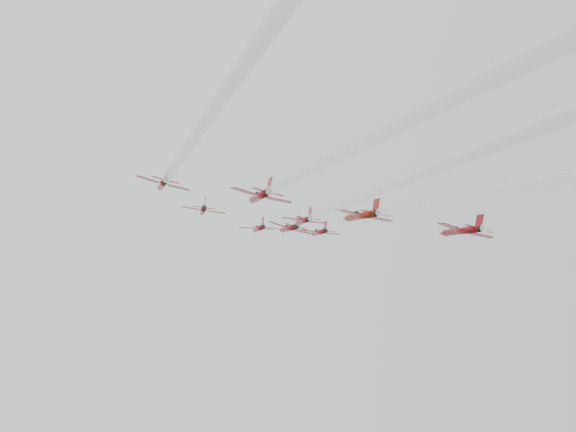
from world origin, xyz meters
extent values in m
cylinder|color=#A40F12|center=(-0.74, 23.20, 166.29)|extent=(1.11, 9.29, 5.98)
cone|color=#A40F12|center=(-0.74, 28.53, 169.35)|extent=(1.11, 2.47, 2.07)
cone|color=black|center=(-0.74, 18.31, 163.48)|extent=(1.11, 1.60, 1.56)
ellipsoid|color=black|center=(-0.74, 24.96, 167.88)|extent=(1.01, 2.37, 1.89)
cube|color=#A40F12|center=(-3.46, 22.53, 165.85)|extent=(4.14, 2.73, 0.99)
cube|color=#A40F12|center=(1.98, 22.53, 165.85)|extent=(4.14, 2.73, 0.99)
cube|color=#A40F12|center=(-0.74, 18.76, 165.13)|extent=(0.12, 2.58, 2.65)
cube|color=#A40F12|center=(-2.15, 19.18, 163.98)|extent=(1.99, 1.35, 0.57)
cube|color=#A40F12|center=(0.67, 19.18, 163.98)|extent=(1.99, 1.35, 0.57)
cylinder|color=#AC1A10|center=(-15.60, 9.17, 158.22)|extent=(1.05, 8.78, 5.65)
cone|color=#AC1A10|center=(-15.60, 14.20, 161.12)|extent=(1.05, 2.34, 1.95)
cone|color=black|center=(-15.60, 4.55, 155.56)|extent=(1.05, 1.51, 1.48)
ellipsoid|color=black|center=(-15.60, 10.83, 159.73)|extent=(0.95, 2.24, 1.79)
cube|color=#AC1A10|center=(-18.17, 8.53, 157.80)|extent=(3.91, 2.58, 0.94)
cube|color=#AC1A10|center=(-13.03, 8.53, 157.80)|extent=(3.91, 2.58, 0.94)
cube|color=#AC1A10|center=(-15.60, 4.97, 157.12)|extent=(0.11, 2.43, 2.51)
cube|color=#AC1A10|center=(-16.94, 5.37, 156.04)|extent=(1.88, 1.28, 0.54)
cube|color=#AC1A10|center=(-14.27, 5.37, 156.04)|extent=(1.88, 1.28, 0.54)
cylinder|color=maroon|center=(3.84, 14.10, 161.06)|extent=(1.20, 10.03, 6.46)
cone|color=maroon|center=(3.84, 19.85, 164.37)|extent=(1.20, 2.67, 2.23)
cone|color=black|center=(3.84, 8.81, 158.02)|extent=(1.20, 1.73, 1.69)
ellipsoid|color=black|center=(3.84, 16.00, 162.78)|extent=(1.09, 2.56, 2.04)
cube|color=maroon|center=(0.90, 13.37, 160.58)|extent=(4.48, 2.95, 1.07)
cube|color=maroon|center=(6.78, 13.37, 160.58)|extent=(4.48, 2.95, 1.07)
cube|color=maroon|center=(3.84, 9.30, 159.80)|extent=(0.13, 2.78, 2.86)
cube|color=maroon|center=(2.31, 9.76, 158.56)|extent=(2.15, 1.46, 0.62)
cube|color=maroon|center=(5.36, 9.76, 158.56)|extent=(2.15, 1.46, 0.62)
cylinder|color=#AF1020|center=(10.06, 12.33, 160.04)|extent=(1.05, 8.79, 5.66)
cone|color=#AF1020|center=(10.06, 17.37, 162.94)|extent=(1.05, 2.34, 1.96)
cone|color=black|center=(10.06, 7.70, 157.38)|extent=(1.05, 1.51, 1.48)
ellipsoid|color=black|center=(10.06, 13.99, 161.55)|extent=(0.95, 2.25, 1.79)
cube|color=#AF1020|center=(7.48, 11.69, 159.62)|extent=(3.92, 2.58, 0.94)
cube|color=#AF1020|center=(12.63, 11.69, 159.62)|extent=(3.92, 2.58, 0.94)
cube|color=#AF1020|center=(10.06, 8.12, 158.94)|extent=(0.11, 2.44, 2.51)
cube|color=#AF1020|center=(8.72, 8.53, 157.85)|extent=(1.88, 1.28, 0.54)
cube|color=#AF1020|center=(11.39, 8.53, 157.85)|extent=(1.88, 1.28, 0.54)
cylinder|color=#A20F14|center=(2.61, 0.10, 153.01)|extent=(1.05, 8.82, 5.68)
cone|color=#A20F14|center=(2.61, 5.17, 155.92)|extent=(1.05, 2.35, 1.96)
cone|color=black|center=(2.61, -4.54, 150.34)|extent=(1.05, 1.52, 1.49)
ellipsoid|color=black|center=(2.61, 1.77, 154.52)|extent=(0.96, 2.26, 1.80)
cube|color=#A20F14|center=(0.02, -0.54, 152.59)|extent=(3.94, 2.59, 0.94)
cube|color=#A20F14|center=(5.19, -0.54, 152.59)|extent=(3.94, 2.59, 0.94)
cube|color=#A20F14|center=(2.61, -4.12, 151.91)|extent=(0.11, 2.45, 2.52)
cube|color=#A20F14|center=(1.27, -3.71, 150.81)|extent=(1.89, 1.28, 0.54)
cube|color=#A20F14|center=(3.95, -3.71, 150.81)|extent=(1.89, 1.28, 0.54)
cylinder|color=white|center=(2.61, -42.22, 128.67)|extent=(1.34, 75.35, 44.11)
cylinder|color=maroon|center=(-25.02, -12.59, 145.71)|extent=(1.02, 8.57, 5.52)
cone|color=maroon|center=(-25.02, -7.67, 148.54)|extent=(1.02, 2.28, 1.91)
cone|color=black|center=(-25.02, -17.11, 143.11)|extent=(1.02, 1.48, 1.44)
ellipsoid|color=black|center=(-25.02, -10.97, 147.18)|extent=(0.93, 2.19, 1.75)
cube|color=maroon|center=(-27.53, -13.21, 145.30)|extent=(3.82, 2.52, 0.92)
cube|color=maroon|center=(-22.51, -13.21, 145.30)|extent=(3.82, 2.52, 0.92)
cube|color=maroon|center=(-25.02, -16.69, 144.64)|extent=(0.11, 2.38, 2.45)
cube|color=maroon|center=(-26.32, -16.30, 143.58)|extent=(1.84, 1.25, 0.53)
cube|color=maroon|center=(-23.72, -16.30, 143.58)|extent=(1.84, 1.25, 0.53)
cylinder|color=white|center=(-25.02, -53.71, 122.06)|extent=(1.30, 73.22, 42.86)
cylinder|color=maroon|center=(-10.12, -17.13, 143.10)|extent=(1.17, 9.82, 6.33)
cone|color=maroon|center=(-10.12, -11.50, 146.34)|extent=(1.17, 2.62, 2.18)
cone|color=black|center=(-10.12, -22.30, 140.12)|extent=(1.17, 1.69, 1.65)
ellipsoid|color=black|center=(-10.12, -15.27, 144.78)|extent=(1.07, 2.51, 2.00)
cube|color=maroon|center=(-13.00, -17.84, 142.63)|extent=(4.38, 2.88, 1.05)
cube|color=maroon|center=(-7.25, -17.84, 142.63)|extent=(4.38, 2.88, 1.05)
cube|color=maroon|center=(-10.12, -21.83, 141.87)|extent=(0.13, 2.72, 2.80)
cube|color=maroon|center=(-11.62, -21.38, 140.65)|extent=(2.10, 1.43, 0.60)
cube|color=maroon|center=(-8.63, -21.38, 140.65)|extent=(2.10, 1.43, 0.60)
cylinder|color=white|center=(-10.12, -64.22, 116.02)|extent=(1.49, 83.84, 49.08)
cylinder|color=maroon|center=(7.46, -15.85, 143.84)|extent=(1.19, 9.95, 6.41)
cone|color=maroon|center=(7.46, -10.14, 147.12)|extent=(1.19, 2.65, 2.21)
cone|color=black|center=(7.46, -21.09, 140.82)|extent=(1.19, 1.72, 1.68)
ellipsoid|color=black|center=(7.46, -13.97, 145.54)|extent=(1.08, 2.54, 2.03)
cube|color=maroon|center=(4.54, -16.57, 143.36)|extent=(4.44, 2.92, 1.06)
cube|color=maroon|center=(10.37, -16.57, 143.36)|extent=(4.44, 2.92, 1.06)
cube|color=maroon|center=(7.46, -20.61, 142.59)|extent=(0.13, 2.76, 2.84)
cube|color=maroon|center=(5.94, -20.15, 141.36)|extent=(2.13, 1.45, 0.61)
cube|color=maroon|center=(8.97, -20.15, 141.36)|extent=(2.13, 1.45, 0.61)
cylinder|color=maroon|center=(24.18, -18.41, 142.36)|extent=(1.18, 9.91, 6.38)
cone|color=maroon|center=(24.18, -12.73, 145.63)|extent=(1.18, 2.64, 2.20)
cone|color=black|center=(24.18, -23.63, 139.36)|extent=(1.18, 1.71, 1.67)
ellipsoid|color=black|center=(24.18, -16.54, 144.06)|extent=(1.08, 2.53, 2.02)
cube|color=maroon|center=(21.27, -19.13, 141.88)|extent=(4.42, 2.91, 1.06)
cube|color=maroon|center=(27.08, -19.13, 141.88)|extent=(4.42, 2.91, 1.06)
cube|color=maroon|center=(24.18, -23.16, 141.12)|extent=(0.13, 2.75, 2.83)
cube|color=maroon|center=(22.67, -22.70, 139.89)|extent=(2.12, 1.44, 0.61)
cube|color=maroon|center=(25.68, -22.70, 139.89)|extent=(2.12, 1.44, 0.61)
camera|label=1|loc=(-27.97, -93.74, 80.88)|focal=40.00mm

